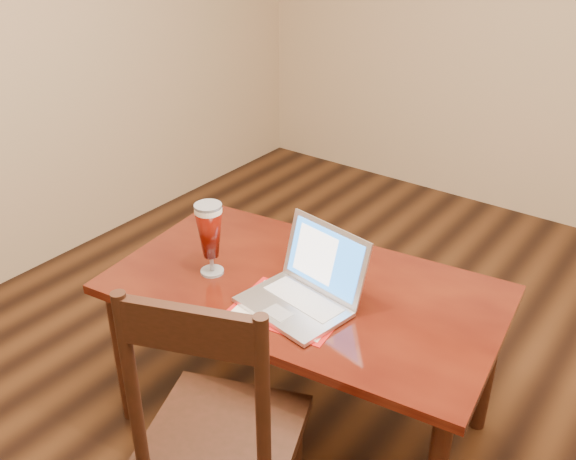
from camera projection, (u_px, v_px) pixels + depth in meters
The scene contains 2 objects.
dining_table at pixel (300, 300), 2.38m from camera, with size 1.51×0.96×0.95m.
dining_chair at pixel (219, 435), 1.93m from camera, with size 0.58×0.57×1.08m.
Camera 1 is at (0.82, -1.55, 1.97)m, focal length 40.00 mm.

